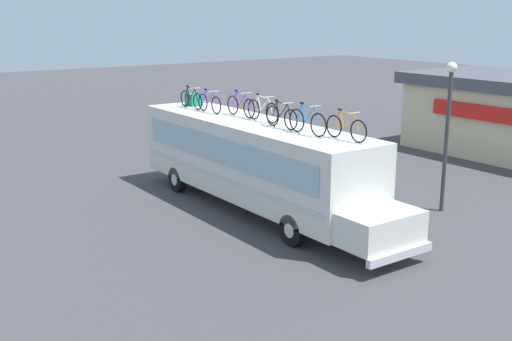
# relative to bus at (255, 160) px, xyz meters

# --- Properties ---
(ground_plane) EXTENTS (120.00, 120.00, 0.00)m
(ground_plane) POSITION_rel_bus_xyz_m (-0.25, -0.00, -1.80)
(ground_plane) COLOR #423F44
(bus) EXTENTS (12.63, 2.59, 3.14)m
(bus) POSITION_rel_bus_xyz_m (0.00, 0.00, 0.00)
(bus) COLOR silver
(bus) RESTS_ON ground
(luggage_bag_1) EXTENTS (0.59, 0.52, 0.47)m
(luggage_bag_1) POSITION_rel_bus_xyz_m (-4.73, 0.29, 1.58)
(luggage_bag_1) COLOR #1E7F66
(luggage_bag_1) RESTS_ON bus
(rooftop_bicycle_1) EXTENTS (1.66, 0.44, 0.87)m
(rooftop_bicycle_1) POSITION_rel_bus_xyz_m (-4.10, -0.19, 1.71)
(rooftop_bicycle_1) COLOR black
(rooftop_bicycle_1) RESTS_ON bus
(rooftop_bicycle_2) EXTENTS (1.62, 0.44, 0.88)m
(rooftop_bicycle_2) POSITION_rel_bus_xyz_m (-2.78, -0.16, 1.71)
(rooftop_bicycle_2) COLOR black
(rooftop_bicycle_2) RESTS_ON bus
(rooftop_bicycle_3) EXTENTS (1.76, 0.44, 0.93)m
(rooftop_bicycle_3) POSITION_rel_bus_xyz_m (-1.32, 0.28, 1.73)
(rooftop_bicycle_3) COLOR black
(rooftop_bicycle_3) RESTS_ON bus
(rooftop_bicycle_4) EXTENTS (1.79, 0.44, 0.94)m
(rooftop_bicycle_4) POSITION_rel_bus_xyz_m (0.01, 0.30, 1.73)
(rooftop_bicycle_4) COLOR black
(rooftop_bicycle_4) RESTS_ON bus
(rooftop_bicycle_5) EXTENTS (1.65, 0.44, 0.90)m
(rooftop_bicycle_5) POSITION_rel_bus_xyz_m (1.41, 0.04, 1.72)
(rooftop_bicycle_5) COLOR black
(rooftop_bicycle_5) RESTS_ON bus
(rooftop_bicycle_6) EXTENTS (1.77, 0.44, 0.97)m
(rooftop_bicycle_6) POSITION_rel_bus_xyz_m (2.75, 0.01, 1.74)
(rooftop_bicycle_6) COLOR black
(rooftop_bicycle_6) RESTS_ON bus
(rooftop_bicycle_7) EXTENTS (1.72, 0.44, 0.90)m
(rooftop_bicycle_7) POSITION_rel_bus_xyz_m (4.08, 0.38, 1.72)
(rooftop_bicycle_7) COLOR black
(rooftop_bicycle_7) RESTS_ON bus
(street_lamp) EXTENTS (0.36, 0.36, 5.20)m
(street_lamp) POSITION_rel_bus_xyz_m (3.87, 5.30, 1.47)
(street_lamp) COLOR #38383D
(street_lamp) RESTS_ON ground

